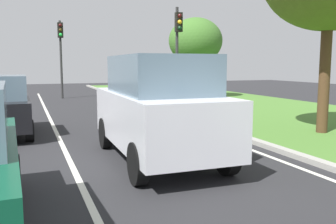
{
  "coord_description": "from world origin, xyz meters",
  "views": [
    {
      "loc": [
        -1.52,
        1.85,
        2.09
      ],
      "look_at": [
        0.96,
        8.24,
        1.2
      ],
      "focal_mm": 39.22,
      "sensor_mm": 36.0,
      "label": 1
    }
  ],
  "objects_px": {
    "traffic_light_near_right": "(178,40)",
    "traffic_light_far_median": "(61,45)",
    "car_suv_ahead": "(158,107)",
    "car_hatchback_far": "(0,106)",
    "tree_roadside_far": "(195,41)"
  },
  "relations": [
    {
      "from": "traffic_light_far_median",
      "to": "tree_roadside_far",
      "type": "xyz_separation_m",
      "value": [
        7.83,
        -2.6,
        0.27
      ]
    },
    {
      "from": "traffic_light_near_right",
      "to": "tree_roadside_far",
      "type": "bearing_deg",
      "value": 55.78
    },
    {
      "from": "car_hatchback_far",
      "to": "traffic_light_far_median",
      "type": "height_order",
      "value": "traffic_light_far_median"
    },
    {
      "from": "car_hatchback_far",
      "to": "car_suv_ahead",
      "type": "bearing_deg",
      "value": -52.66
    },
    {
      "from": "traffic_light_near_right",
      "to": "tree_roadside_far",
      "type": "distance_m",
      "value": 5.49
    },
    {
      "from": "car_hatchback_far",
      "to": "traffic_light_far_median",
      "type": "relative_size",
      "value": 0.79
    },
    {
      "from": "car_suv_ahead",
      "to": "car_hatchback_far",
      "type": "bearing_deg",
      "value": 129.6
    },
    {
      "from": "tree_roadside_far",
      "to": "car_suv_ahead",
      "type": "bearing_deg",
      "value": -118.43
    },
    {
      "from": "car_hatchback_far",
      "to": "traffic_light_near_right",
      "type": "height_order",
      "value": "traffic_light_near_right"
    },
    {
      "from": "traffic_light_far_median",
      "to": "tree_roadside_far",
      "type": "bearing_deg",
      "value": -18.36
    },
    {
      "from": "traffic_light_near_right",
      "to": "traffic_light_far_median",
      "type": "distance_m",
      "value": 8.57
    },
    {
      "from": "car_hatchback_far",
      "to": "tree_roadside_far",
      "type": "xyz_separation_m",
      "value": [
        10.67,
        9.17,
        2.65
      ]
    },
    {
      "from": "car_hatchback_far",
      "to": "traffic_light_near_right",
      "type": "bearing_deg",
      "value": 30.29
    },
    {
      "from": "car_suv_ahead",
      "to": "traffic_light_far_median",
      "type": "distance_m",
      "value": 16.19
    },
    {
      "from": "tree_roadside_far",
      "to": "traffic_light_far_median",
      "type": "bearing_deg",
      "value": 161.64
    }
  ]
}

